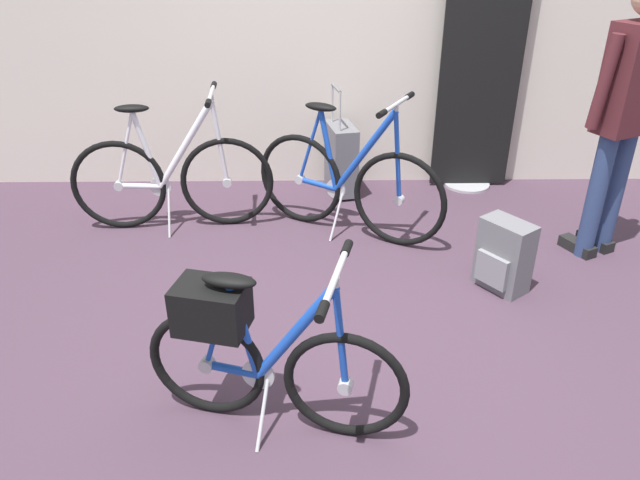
{
  "coord_description": "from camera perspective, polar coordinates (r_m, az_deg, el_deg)",
  "views": [
    {
      "loc": [
        -0.17,
        -2.36,
        1.91
      ],
      "look_at": [
        -0.13,
        0.17,
        0.55
      ],
      "focal_mm": 33.91,
      "sensor_mm": 36.0,
      "label": 1
    }
  ],
  "objects": [
    {
      "name": "rolling_suitcase",
      "position": [
        4.63,
        2.0,
        7.69
      ],
      "size": [
        0.25,
        0.39,
        0.83
      ],
      "color": "slate",
      "rests_on": "ground_plane"
    },
    {
      "name": "backpack_on_floor",
      "position": [
        3.58,
        16.95,
        -1.45
      ],
      "size": [
        0.31,
        0.33,
        0.42
      ],
      "color": "slate",
      "rests_on": "ground_plane"
    },
    {
      "name": "floor_banner_stand",
      "position": [
        4.76,
        14.83,
        14.5
      ],
      "size": [
        0.6,
        0.36,
        1.87
      ],
      "color": "#B7B7BC",
      "rests_on": "ground_plane"
    },
    {
      "name": "ground_plane",
      "position": [
        3.04,
        2.53,
        -10.66
      ],
      "size": [
        6.99,
        6.99,
        0.0
      ],
      "primitive_type": "plane",
      "color": "#473342"
    },
    {
      "name": "folding_bike_foreground",
      "position": [
        2.47,
        -6.12,
        -10.16
      ],
      "size": [
        1.08,
        0.52,
        0.78
      ],
      "color": "black",
      "rests_on": "ground_plane"
    },
    {
      "name": "visitor_near_wall",
      "position": [
        3.94,
        26.9,
        11.08
      ],
      "size": [
        0.48,
        0.37,
        1.65
      ],
      "color": "navy",
      "rests_on": "ground_plane"
    },
    {
      "name": "display_bike_left",
      "position": [
        4.19,
        -13.75,
        5.69
      ],
      "size": [
        1.35,
        0.53,
        0.94
      ],
      "color": "black",
      "rests_on": "ground_plane"
    },
    {
      "name": "display_bike_right",
      "position": [
        3.99,
        2.63,
        5.37
      ],
      "size": [
        1.21,
        0.74,
        0.95
      ],
      "color": "black",
      "rests_on": "ground_plane"
    }
  ]
}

